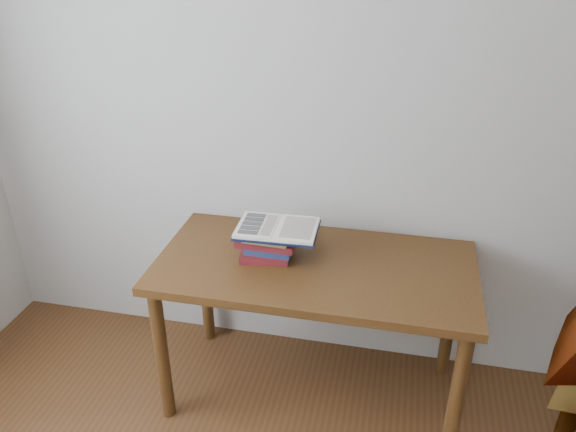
# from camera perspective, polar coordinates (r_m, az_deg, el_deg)

# --- Properties ---
(room_shell) EXTENTS (3.54, 3.54, 2.62)m
(room_shell) POSITION_cam_1_polar(r_m,az_deg,el_deg) (0.89, -19.19, -0.89)
(room_shell) COLOR #AAA6A0
(room_shell) RESTS_ON ground
(desk) EXTENTS (1.37, 0.69, 0.73)m
(desk) POSITION_cam_1_polar(r_m,az_deg,el_deg) (2.48, 2.72, -6.74)
(desk) COLOR #4D2A13
(desk) RESTS_ON ground
(book_stack) EXTENTS (0.26, 0.20, 0.13)m
(book_stack) POSITION_cam_1_polar(r_m,az_deg,el_deg) (2.44, -2.05, -2.75)
(book_stack) COLOR maroon
(book_stack) RESTS_ON desk
(open_book) EXTENTS (0.35, 0.25, 0.03)m
(open_book) POSITION_cam_1_polar(r_m,az_deg,el_deg) (2.39, -1.08, -1.27)
(open_book) COLOR black
(open_book) RESTS_ON book_stack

